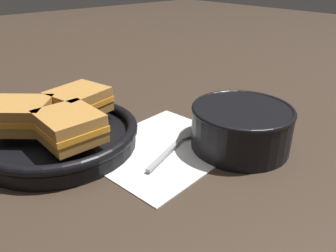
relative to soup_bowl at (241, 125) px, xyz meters
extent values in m
plane|color=#382B21|center=(-0.11, 0.07, -0.04)|extent=(4.00, 4.00, 0.00)
cube|color=white|center=(-0.10, 0.09, -0.04)|extent=(0.27, 0.24, 0.00)
cylinder|color=black|center=(0.00, 0.00, -0.01)|extent=(0.17, 0.17, 0.08)
cylinder|color=#C14C19|center=(0.00, 0.00, 0.02)|extent=(0.15, 0.15, 0.01)
torus|color=black|center=(0.00, 0.00, 0.03)|extent=(0.18, 0.18, 0.01)
cube|color=#9E9EA3|center=(-0.12, 0.06, -0.04)|extent=(0.11, 0.05, 0.01)
ellipsoid|color=#9E9EA3|center=(-0.04, 0.09, -0.04)|extent=(0.06, 0.05, 0.01)
cylinder|color=black|center=(-0.24, 0.21, -0.03)|extent=(0.27, 0.27, 0.02)
torus|color=black|center=(-0.24, 0.21, -0.01)|extent=(0.28, 0.28, 0.02)
cube|color=#B27A38|center=(-0.29, 0.25, 0.01)|extent=(0.13, 0.13, 0.02)
cube|color=orange|center=(-0.29, 0.25, 0.02)|extent=(0.13, 0.13, 0.01)
cube|color=#B27A38|center=(-0.29, 0.25, 0.04)|extent=(0.13, 0.13, 0.02)
cube|color=#B27A38|center=(-0.24, 0.15, 0.01)|extent=(0.08, 0.10, 0.02)
cube|color=orange|center=(-0.24, 0.15, 0.02)|extent=(0.09, 0.10, 0.01)
cube|color=#B27A38|center=(-0.24, 0.15, 0.04)|extent=(0.08, 0.10, 0.02)
cube|color=#B27A38|center=(-0.18, 0.24, 0.01)|extent=(0.11, 0.10, 0.02)
cube|color=orange|center=(-0.18, 0.24, 0.02)|extent=(0.12, 0.11, 0.01)
cube|color=#B27A38|center=(-0.18, 0.24, 0.04)|extent=(0.11, 0.10, 0.02)
camera|label=1|loc=(-0.43, -0.30, 0.25)|focal=35.00mm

